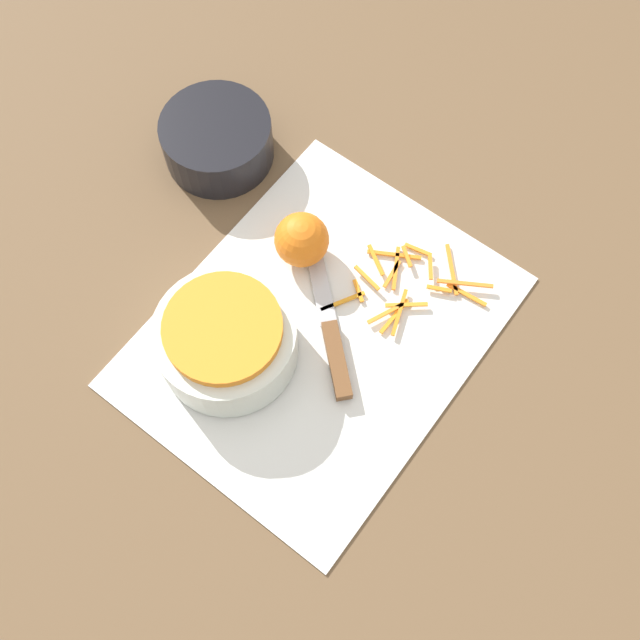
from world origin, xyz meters
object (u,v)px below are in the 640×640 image
object	(u,v)px
bowl_dark	(217,140)
orange_left	(302,240)
bowl_speckled	(226,339)
knife	(333,342)

from	to	relation	value
bowl_dark	orange_left	size ratio (longest dim) A/B	2.14
bowl_speckled	bowl_dark	world-z (taller)	bowl_speckled
bowl_dark	orange_left	distance (m)	0.20
bowl_speckled	orange_left	bearing A→B (deg)	4.44
bowl_dark	knife	world-z (taller)	bowl_dark
knife	orange_left	bearing A→B (deg)	6.36
bowl_speckled	knife	bearing A→B (deg)	-48.28
bowl_dark	orange_left	xyz separation A→B (m)	(-0.06, -0.19, 0.01)
bowl_speckled	bowl_dark	bearing A→B (deg)	42.56
bowl_speckled	bowl_dark	distance (m)	0.30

